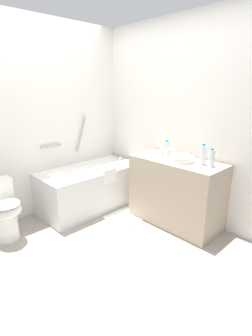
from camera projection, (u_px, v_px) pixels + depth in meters
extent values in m
plane|color=#9E9389|center=(89.00, 253.00, 2.68)|extent=(3.92, 3.92, 0.00)
cube|color=silver|center=(23.00, 122.00, 3.19)|extent=(3.32, 0.10, 2.49)
cube|color=silver|center=(180.00, 121.00, 3.30)|extent=(0.10, 2.88, 2.49)
cube|color=silver|center=(91.00, 188.00, 3.67)|extent=(1.43, 0.69, 0.58)
cube|color=white|center=(90.00, 171.00, 3.59)|extent=(1.17, 0.50, 0.09)
cylinder|color=#A4A4A9|center=(119.00, 158.00, 3.94)|extent=(0.09, 0.03, 0.03)
cylinder|color=#A4A4A9|center=(81.00, 134.00, 3.74)|extent=(0.20, 0.03, 0.52)
cylinder|color=#A4A4A9|center=(51.00, 146.00, 3.44)|extent=(0.29, 0.03, 0.03)
cube|color=white|center=(110.00, 176.00, 3.42)|extent=(0.22, 0.03, 0.20)
cylinder|color=white|center=(7.00, 224.00, 2.88)|extent=(0.24, 0.24, 0.38)
ellipsoid|color=white|center=(6.00, 210.00, 2.79)|extent=(0.33, 0.38, 0.13)
ellipsoid|color=white|center=(5.00, 204.00, 2.77)|extent=(0.32, 0.36, 0.02)
cube|color=tan|center=(176.00, 192.00, 3.19)|extent=(0.53, 1.13, 0.83)
cylinder|color=white|center=(181.00, 159.00, 2.99)|extent=(0.29, 0.29, 0.07)
cylinder|color=silver|center=(190.00, 155.00, 3.11)|extent=(0.02, 0.02, 0.08)
cylinder|color=silver|center=(188.00, 153.00, 3.06)|extent=(0.11, 0.02, 0.02)
cylinder|color=silver|center=(194.00, 158.00, 3.07)|extent=(0.03, 0.03, 0.04)
cylinder|color=silver|center=(186.00, 156.00, 3.16)|extent=(0.03, 0.03, 0.04)
cylinder|color=silver|center=(211.00, 158.00, 2.78)|extent=(0.07, 0.07, 0.18)
cylinder|color=teal|center=(212.00, 149.00, 2.75)|extent=(0.04, 0.04, 0.02)
cylinder|color=silver|center=(203.00, 155.00, 2.85)|extent=(0.07, 0.07, 0.21)
cylinder|color=teal|center=(204.00, 145.00, 2.81)|extent=(0.04, 0.04, 0.02)
cylinder|color=silver|center=(167.00, 149.00, 3.18)|extent=(0.07, 0.07, 0.19)
cylinder|color=teal|center=(167.00, 141.00, 3.15)|extent=(0.04, 0.04, 0.02)
cylinder|color=white|center=(173.00, 154.00, 3.18)|extent=(0.07, 0.07, 0.08)
cylinder|color=white|center=(162.00, 151.00, 3.28)|extent=(0.07, 0.07, 0.10)
cube|color=white|center=(156.00, 152.00, 3.37)|extent=(0.09, 0.06, 0.02)
cube|color=white|center=(127.00, 217.00, 3.43)|extent=(0.51, 0.43, 0.01)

